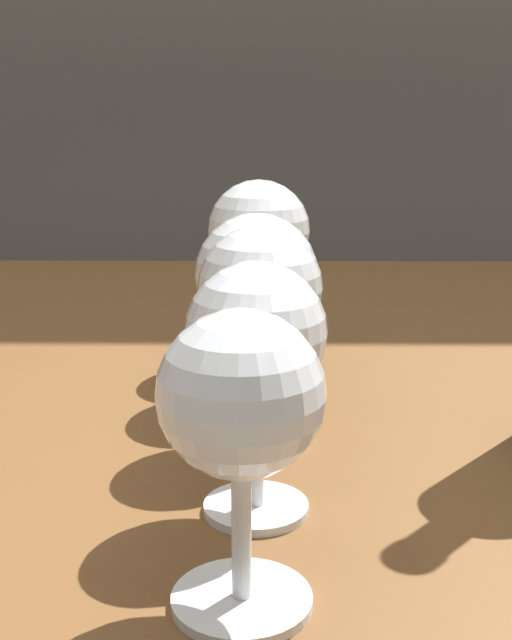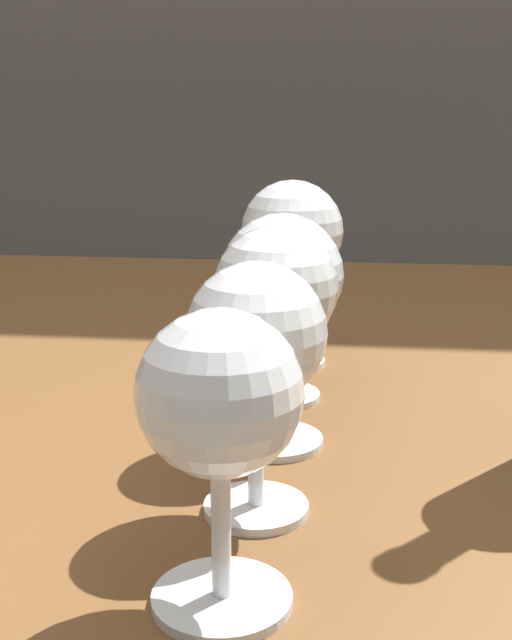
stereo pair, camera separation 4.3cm
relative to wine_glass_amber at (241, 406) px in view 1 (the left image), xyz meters
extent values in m
cube|color=brown|center=(-0.09, 0.36, -0.11)|extent=(1.56, 0.95, 0.03)
cylinder|color=white|center=(0.00, 0.00, -0.09)|extent=(0.06, 0.06, 0.00)
cylinder|color=white|center=(0.00, 0.00, -0.05)|extent=(0.01, 0.01, 0.07)
sphere|color=white|center=(0.00, 0.00, 0.01)|extent=(0.07, 0.07, 0.07)
ellipsoid|color=gold|center=(0.00, 0.00, 0.00)|extent=(0.06, 0.06, 0.02)
cylinder|color=white|center=(0.01, 0.09, -0.09)|extent=(0.06, 0.06, 0.00)
cylinder|color=white|center=(0.01, 0.09, -0.05)|extent=(0.01, 0.01, 0.07)
sphere|color=white|center=(0.01, 0.09, 0.01)|extent=(0.08, 0.08, 0.08)
ellipsoid|color=maroon|center=(0.01, 0.09, 0.01)|extent=(0.07, 0.07, 0.03)
cylinder|color=white|center=(0.01, 0.18, -0.09)|extent=(0.06, 0.06, 0.00)
cylinder|color=white|center=(0.01, 0.18, -0.05)|extent=(0.01, 0.01, 0.08)
sphere|color=white|center=(0.01, 0.18, 0.01)|extent=(0.08, 0.08, 0.08)
ellipsoid|color=#380711|center=(0.01, 0.18, 0.01)|extent=(0.07, 0.07, 0.03)
cylinder|color=white|center=(0.00, 0.27, -0.09)|extent=(0.06, 0.06, 0.00)
cylinder|color=white|center=(0.00, 0.27, -0.06)|extent=(0.01, 0.01, 0.06)
sphere|color=white|center=(0.00, 0.27, 0.00)|extent=(0.09, 0.09, 0.09)
cylinder|color=white|center=(0.01, 0.36, -0.09)|extent=(0.06, 0.06, 0.00)
cylinder|color=white|center=(0.01, 0.36, -0.05)|extent=(0.01, 0.01, 0.08)
sphere|color=white|center=(0.01, 0.36, 0.02)|extent=(0.09, 0.09, 0.09)
ellipsoid|color=maroon|center=(0.01, 0.36, 0.02)|extent=(0.08, 0.08, 0.04)
camera|label=1|loc=(0.01, -0.33, 0.13)|focal=46.60mm
camera|label=2|loc=(0.05, -0.33, 0.13)|focal=46.60mm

